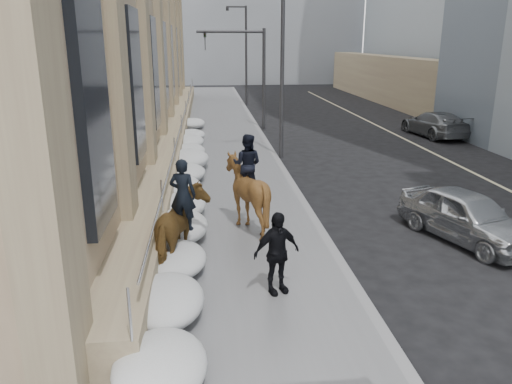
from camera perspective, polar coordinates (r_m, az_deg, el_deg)
The scene contains 14 objects.
ground at distance 10.30m, azimuth -1.80°, elevation -14.12°, with size 140.00×140.00×0.00m, color black.
sidewalk at distance 19.53m, azimuth -3.85°, elevation 1.31°, with size 5.00×80.00×0.12m, color #5A5A5C.
curb at distance 19.78m, azimuth 3.76°, elevation 1.51°, with size 0.24×80.00×0.12m, color slate.
lane_line at distance 22.45m, azimuth 24.03°, elevation 1.78°, with size 0.15×70.00×0.01m, color #BFB78C.
bg_building_far at distance 81.12m, azimuth -10.17°, elevation 20.01°, with size 24.00×12.00×20.00m, color gray.
streetlight_mid at distance 23.05m, azimuth 2.62°, elevation 15.11°, with size 1.71×0.24×8.00m.
streetlight_far at distance 42.93m, azimuth -1.35°, elevation 15.97°, with size 1.71×0.24×8.00m.
traffic_signal at distance 30.94m, azimuth -0.84°, elevation 14.52°, with size 4.10×0.22×6.00m.
snow_bank at distance 17.61m, azimuth -8.28°, elevation 0.81°, with size 1.70×18.10×0.76m.
mounted_horse_left at distance 11.91m, azimuth -8.51°, elevation -3.83°, with size 1.45×2.35×2.59m.
mounted_horse_right at distance 14.10m, azimuth -1.11°, elevation 0.26°, with size 2.21×2.34×2.71m.
pedestrian at distance 10.58m, azimuth 2.37°, elevation -6.98°, with size 1.06×0.44×1.81m, color black.
car_silver at distance 14.85m, azimuth 22.95°, elevation -2.52°, with size 1.67×4.14×1.41m, color #A7AAAF.
car_grey at distance 30.63m, azimuth 19.69°, elevation 7.34°, with size 2.01×4.95×1.44m, color slate.
Camera 1 is at (-0.57, -8.80, 5.31)m, focal length 35.00 mm.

